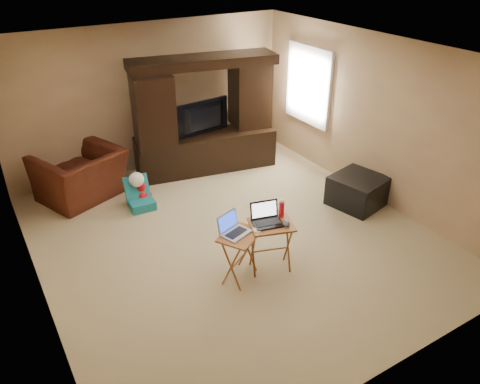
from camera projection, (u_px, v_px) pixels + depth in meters
floor at (233, 236)px, 6.53m from camera, size 5.50×5.50×0.00m
ceiling at (231, 54)px, 5.33m from camera, size 5.50×5.50×0.00m
wall_back at (150, 98)px, 7.99m from camera, size 5.00×0.00×5.00m
wall_front at (400, 271)px, 3.87m from camera, size 5.00×0.00×5.00m
wall_left at (22, 207)px, 4.79m from camera, size 0.00×5.50×5.50m
wall_right at (374, 119)px, 7.07m from camera, size 0.00×5.50×5.50m
window_pane at (309, 85)px, 8.15m from camera, size 0.00×1.20×1.20m
window_frame at (308, 85)px, 8.14m from camera, size 0.06×1.14×1.34m
entertainment_center at (205, 116)px, 7.95m from camera, size 2.50×1.06×1.99m
television at (206, 119)px, 7.94m from camera, size 1.02×0.25×0.58m
recliner at (81, 175)px, 7.32m from camera, size 1.51×1.42×0.78m
child_rocker at (140, 194)px, 7.09m from camera, size 0.40×0.45×0.49m
plush_toy at (141, 192)px, 7.27m from camera, size 0.34×0.28×0.37m
push_toy at (249, 150)px, 8.66m from camera, size 0.64×0.54×0.41m
ottoman at (358, 191)px, 7.21m from camera, size 0.87×0.87×0.47m
tray_table_left at (240, 256)px, 5.60m from camera, size 0.62×0.58×0.63m
tray_table_right at (271, 247)px, 5.75m from camera, size 0.61×0.55×0.67m
laptop_left at (236, 225)px, 5.40m from camera, size 0.40×0.36×0.24m
laptop_right at (268, 215)px, 5.52m from camera, size 0.41×0.36×0.24m
mouse_left at (257, 231)px, 5.47m from camera, size 0.10×0.14×0.05m
mouse_right at (286, 223)px, 5.54m from camera, size 0.13×0.16×0.06m
water_bottle at (281, 209)px, 5.69m from camera, size 0.07×0.07×0.20m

